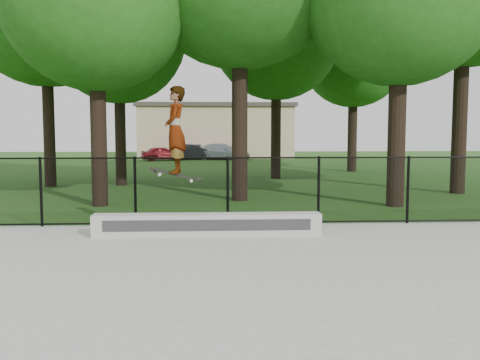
{
  "coord_description": "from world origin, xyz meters",
  "views": [
    {
      "loc": [
        -2.34,
        -5.66,
        2.1
      ],
      "look_at": [
        -1.82,
        4.2,
        1.2
      ],
      "focal_mm": 40.0,
      "sensor_mm": 36.0,
      "label": 1
    }
  ],
  "objects": [
    {
      "name": "grind_ledge",
      "position": [
        -2.43,
        4.7,
        0.28
      ],
      "size": [
        4.45,
        0.4,
        0.43
      ],
      "primitive_type": "cube",
      "color": "#B8B7B3",
      "rests_on": "concrete_slab"
    },
    {
      "name": "ground",
      "position": [
        0.0,
        0.0,
        0.0
      ],
      "size": [
        100.0,
        100.0,
        0.0
      ],
      "primitive_type": "plane",
      "color": "#225818",
      "rests_on": "ground"
    },
    {
      "name": "tree_row",
      "position": [
        -0.4,
        13.63,
        6.65
      ],
      "size": [
        21.05,
        18.48,
        11.14
      ],
      "color": "black",
      "rests_on": "ground"
    },
    {
      "name": "car_a",
      "position": [
        -5.87,
        32.8,
        0.51
      ],
      "size": [
        3.21,
        2.06,
        1.02
      ],
      "primitive_type": "imported",
      "rotation": [
        0.0,
        0.0,
        1.88
      ],
      "color": "maroon",
      "rests_on": "ground"
    },
    {
      "name": "chainlink_fence",
      "position": [
        0.0,
        5.9,
        0.81
      ],
      "size": [
        16.06,
        0.06,
        1.5
      ],
      "color": "black",
      "rests_on": "concrete_slab"
    },
    {
      "name": "concrete_slab",
      "position": [
        0.0,
        0.0,
        0.03
      ],
      "size": [
        14.0,
        12.0,
        0.06
      ],
      "primitive_type": "cube",
      "color": "gray",
      "rests_on": "ground"
    },
    {
      "name": "car_c",
      "position": [
        -1.54,
        34.08,
        0.59
      ],
      "size": [
        4.1,
        2.78,
        1.19
      ],
      "primitive_type": "imported",
      "rotation": [
        0.0,
        0.0,
        1.25
      ],
      "color": "#ACB6C3",
      "rests_on": "ground"
    },
    {
      "name": "distant_building",
      "position": [
        -2.0,
        38.0,
        2.16
      ],
      "size": [
        12.4,
        6.4,
        4.3
      ],
      "color": "#C7B68C",
      "rests_on": "ground"
    },
    {
      "name": "car_b",
      "position": [
        -3.73,
        34.32,
        0.57
      ],
      "size": [
        3.18,
        1.28,
        1.15
      ],
      "primitive_type": "imported",
      "rotation": [
        0.0,
        0.0,
        1.55
      ],
      "color": "black",
      "rests_on": "ground"
    },
    {
      "name": "skater_airborne",
      "position": [
        -3.04,
        4.62,
        2.1
      ],
      "size": [
        0.82,
        0.61,
        1.86
      ],
      "color": "black",
      "rests_on": "ground"
    }
  ]
}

